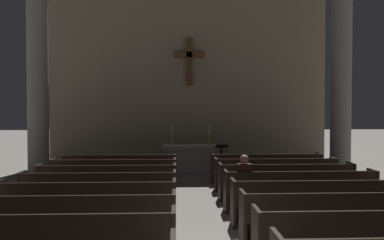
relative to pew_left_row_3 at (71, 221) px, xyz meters
The scene contains 21 objects.
pew_left_row_3 is the anchor object (origin of this frame).
pew_left_row_4 1.12m from the pew_left_row_3, 90.00° to the left, with size 3.53×0.50×0.95m.
pew_left_row_5 2.25m from the pew_left_row_3, 90.00° to the left, with size 3.53×0.50×0.95m.
pew_left_row_6 3.37m from the pew_left_row_3, 90.00° to the left, with size 3.53×0.50×0.95m.
pew_left_row_7 4.50m from the pew_left_row_3, 90.00° to the left, with size 3.53×0.50×0.95m.
pew_left_row_8 5.62m from the pew_left_row_3, 90.00° to the left, with size 3.53×0.50×0.95m.
pew_right_row_2 4.79m from the pew_left_row_3, 13.58° to the right, with size 3.53×0.50×0.95m.
pew_right_row_3 4.66m from the pew_left_row_3, ahead, with size 3.53×0.50×0.95m.
pew_right_row_4 4.79m from the pew_left_row_3, 13.58° to the left, with size 3.53×0.50×0.95m.
pew_right_row_5 5.17m from the pew_left_row_3, 25.78° to the left, with size 3.53×0.50×0.95m.
pew_right_row_6 5.75m from the pew_left_row_3, 35.92° to the left, with size 3.53×0.50×0.95m.
pew_right_row_7 6.48m from the pew_left_row_3, 44.01° to the left, with size 3.53×0.50×0.95m.
pew_right_row_8 7.30m from the pew_left_row_3, 50.37° to the left, with size 3.53×0.50×0.95m.
column_left_second 8.13m from the pew_left_row_3, 113.33° to the left, with size 1.07×1.07×6.95m.
column_right_second 10.76m from the pew_left_row_3, 42.28° to the left, with size 1.07×1.07×6.95m.
altar 8.25m from the pew_left_row_3, 73.61° to the left, with size 2.20×0.90×1.01m.
candlestick_left 8.12m from the pew_left_row_3, 78.38° to the left, with size 0.16×0.16×0.76m.
candlestick_right 8.51m from the pew_left_row_3, 69.07° to the left, with size 0.16×0.16×0.76m.
apse_with_cross 10.88m from the pew_left_row_3, 76.92° to the left, with size 11.82×0.49×7.96m.
lectern 7.51m from the pew_left_row_3, 63.48° to the left, with size 0.44×0.36×1.15m.
lone_worshipper 4.05m from the pew_left_row_3, 34.43° to the left, with size 0.32×0.43×1.32m.
Camera 1 is at (-0.56, -4.29, 2.36)m, focal length 35.83 mm.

